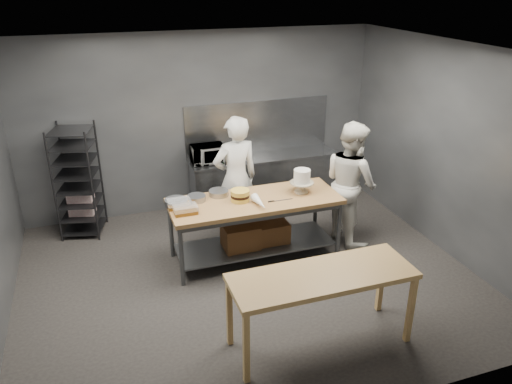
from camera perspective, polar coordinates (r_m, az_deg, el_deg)
The scene contains 16 objects.
ground at distance 6.92m, azimuth -0.90°, elevation -9.66°, with size 6.00×6.00×0.00m, color black.
back_wall at distance 8.51m, azimuth -6.24°, elevation 7.86°, with size 6.00×0.04×3.00m, color #4C4F54.
work_table at distance 7.10m, azimuth -0.17°, elevation -3.39°, with size 2.40×0.90×0.92m.
near_counter at distance 5.43m, azimuth 7.58°, elevation -10.03°, with size 2.00×0.70×0.90m.
back_counter at distance 8.83m, azimuth 0.86°, elevation 1.39°, with size 2.60×0.60×0.90m.
splashback_panel at distance 8.80m, azimuth 0.23°, elevation 7.51°, with size 2.60×0.02×0.90m, color slate.
speed_rack at distance 8.16m, azimuth -19.65°, elevation 1.07°, with size 0.74×0.78×1.75m.
chef_behind at distance 7.52m, azimuth -2.34°, elevation 1.53°, with size 0.71×0.46×1.94m, color silver.
chef_right at distance 7.60m, azimuth 10.75°, elevation 1.08°, with size 0.91×0.71×1.87m, color silver.
microwave at distance 8.35m, azimuth -5.54°, elevation 4.34°, with size 0.54×0.37×0.30m, color black.
frosted_cake_stand at distance 7.12m, azimuth 5.27°, elevation 1.58°, with size 0.34×0.34×0.34m.
layer_cake at distance 6.88m, azimuth -1.82°, elevation -0.40°, with size 0.26×0.26×0.16m.
cake_pans at distance 6.95m, azimuth -6.89°, elevation -0.66°, with size 0.93×0.40×0.07m.
piping_bag at distance 6.71m, azimuth 0.42°, elevation -1.22°, with size 0.12×0.12×0.38m, color white.
offset_spatula at distance 6.90m, azimuth 2.43°, elevation -1.00°, with size 0.36×0.02×0.02m.
pastry_clamshells at distance 6.68m, azimuth -8.43°, elevation -1.64°, with size 0.35×0.42×0.11m.
Camera 1 is at (-1.77, -5.50, 3.82)m, focal length 35.00 mm.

